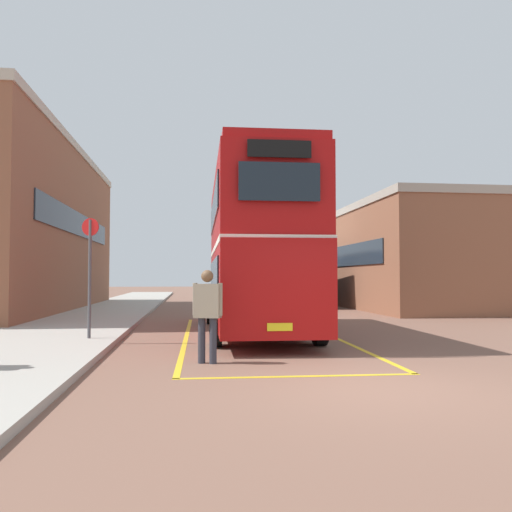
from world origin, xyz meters
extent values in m
plane|color=brown|center=(0.00, 14.40, 0.00)|extent=(135.60, 135.60, 0.00)
cube|color=#A39E93|center=(-6.50, 16.80, 0.07)|extent=(4.00, 57.60, 0.14)
cube|color=brown|center=(-11.07, 18.46, 3.80)|extent=(5.94, 19.21, 7.59)
cube|color=#232D38|center=(-8.07, 18.46, 4.17)|extent=(0.06, 14.60, 1.10)
cube|color=#BCB29E|center=(-11.07, 18.46, 7.77)|extent=(6.06, 19.33, 0.36)
cube|color=brown|center=(8.72, 19.30, 2.52)|extent=(6.44, 13.98, 5.04)
cube|color=#232D38|center=(5.47, 19.30, 2.77)|extent=(0.06, 10.63, 1.10)
cube|color=#A89E8E|center=(8.72, 19.30, 5.22)|extent=(6.56, 14.10, 0.36)
cylinder|color=black|center=(-2.01, 10.87, 0.50)|extent=(0.30, 1.01, 1.00)
cylinder|color=black|center=(0.48, 10.82, 0.50)|extent=(0.30, 1.01, 1.00)
cylinder|color=black|center=(-2.13, 4.86, 0.50)|extent=(0.30, 1.01, 1.00)
cylinder|color=black|center=(0.37, 4.81, 0.50)|extent=(0.30, 1.01, 1.00)
cube|color=#A80F0F|center=(-0.82, 7.84, 1.40)|extent=(2.60, 9.74, 2.10)
cube|color=#A80F0F|center=(-0.82, 7.84, 3.50)|extent=(2.60, 9.55, 2.10)
cube|color=#A80F0F|center=(-0.82, 7.84, 4.65)|extent=(2.50, 9.45, 0.20)
cube|color=white|center=(-0.82, 7.84, 2.45)|extent=(2.63, 9.64, 0.14)
cube|color=#19232D|center=(-2.05, 7.86, 1.70)|extent=(0.18, 7.95, 0.84)
cube|color=#19232D|center=(-2.05, 7.86, 3.60)|extent=(0.18, 7.95, 0.84)
cube|color=#19232D|center=(0.41, 7.82, 1.70)|extent=(0.18, 7.95, 0.84)
cube|color=#19232D|center=(0.41, 7.82, 3.60)|extent=(0.18, 7.95, 0.84)
cube|color=#19232D|center=(-0.92, 2.97, 3.60)|extent=(1.69, 0.07, 0.80)
cube|color=black|center=(-0.92, 2.97, 4.28)|extent=(1.33, 0.07, 0.36)
cube|color=#19232D|center=(-0.73, 12.71, 1.80)|extent=(1.93, 0.08, 1.00)
cube|color=yellow|center=(-0.92, 2.97, 0.63)|extent=(0.52, 0.04, 0.16)
cylinder|color=black|center=(1.68, 25.05, 0.46)|extent=(0.32, 0.93, 0.92)
cylinder|color=black|center=(4.13, 25.21, 0.46)|extent=(0.32, 0.93, 0.92)
cylinder|color=black|center=(2.03, 19.77, 0.46)|extent=(0.32, 0.93, 0.92)
cylinder|color=black|center=(4.47, 19.93, 0.46)|extent=(0.32, 0.93, 0.92)
cube|color=navy|center=(3.08, 22.49, 1.60)|extent=(2.94, 8.94, 2.60)
cube|color=silver|center=(3.08, 22.49, 2.96)|extent=(2.78, 8.58, 0.12)
cube|color=#19232D|center=(1.87, 22.41, 1.95)|extent=(0.49, 7.03, 0.96)
cube|color=#19232D|center=(4.28, 22.57, 1.95)|extent=(0.49, 7.03, 0.96)
cube|color=#19232D|center=(2.79, 26.91, 1.90)|extent=(1.90, 0.16, 1.10)
cylinder|color=#2D2D38|center=(-2.29, 2.49, 0.43)|extent=(0.14, 0.14, 0.86)
cylinder|color=#2D2D38|center=(-2.50, 2.56, 0.43)|extent=(0.14, 0.14, 0.86)
cube|color=gray|center=(-2.39, 2.53, 1.19)|extent=(0.55, 0.38, 0.65)
cylinder|color=gray|center=(-2.16, 2.44, 1.22)|extent=(0.09, 0.09, 0.62)
cylinder|color=gray|center=(-2.63, 2.61, 1.22)|extent=(0.09, 0.09, 0.62)
sphere|color=brown|center=(-2.40, 2.51, 1.66)|extent=(0.23, 0.23, 0.23)
cylinder|color=#4C4C51|center=(-5.19, 5.79, 1.60)|extent=(0.08, 0.08, 2.92)
cylinder|color=red|center=(-5.19, 5.79, 2.88)|extent=(0.43, 0.16, 0.44)
cube|color=gold|center=(-2.83, 6.91, 0.00)|extent=(0.35, 11.70, 0.01)
cube|color=gold|center=(1.19, 6.83, 0.00)|extent=(0.35, 11.70, 0.01)
cube|color=gold|center=(-0.94, 1.02, 0.00)|extent=(4.14, 0.20, 0.01)
camera|label=1|loc=(-2.71, -7.51, 1.65)|focal=36.66mm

